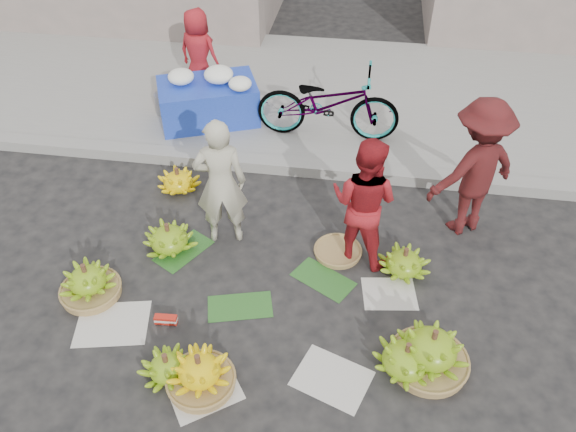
# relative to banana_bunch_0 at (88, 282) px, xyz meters

# --- Properties ---
(ground) EXTENTS (80.00, 80.00, 0.00)m
(ground) POSITION_rel_banana_bunch_0_xyz_m (1.66, 0.26, -0.18)
(ground) COLOR black
(ground) RESTS_ON ground
(curb) EXTENTS (40.00, 0.25, 0.15)m
(curb) POSITION_rel_banana_bunch_0_xyz_m (1.66, 2.46, -0.10)
(curb) COLOR gray
(curb) RESTS_ON ground
(sidewalk) EXTENTS (40.00, 4.00, 0.12)m
(sidewalk) POSITION_rel_banana_bunch_0_xyz_m (1.66, 4.56, -0.12)
(sidewalk) COLOR gray
(sidewalk) RESTS_ON ground
(newspaper_scatter) EXTENTS (3.20, 1.80, 0.00)m
(newspaper_scatter) POSITION_rel_banana_bunch_0_xyz_m (1.66, -0.54, -0.18)
(newspaper_scatter) COLOR silver
(newspaper_scatter) RESTS_ON ground
(banana_leaves) EXTENTS (2.00, 1.00, 0.00)m
(banana_leaves) POSITION_rel_banana_bunch_0_xyz_m (1.56, 0.46, -0.18)
(banana_leaves) COLOR #20551C
(banana_leaves) RESTS_ON ground
(banana_bunch_0) EXTENTS (0.61, 0.61, 0.43)m
(banana_bunch_0) POSITION_rel_banana_bunch_0_xyz_m (0.00, 0.00, 0.00)
(banana_bunch_0) COLOR olive
(banana_bunch_0) RESTS_ON ground
(banana_bunch_1) EXTENTS (0.45, 0.45, 0.30)m
(banana_bunch_1) POSITION_rel_banana_bunch_0_xyz_m (1.09, -0.82, -0.06)
(banana_bunch_1) COLOR #639915
(banana_bunch_1) RESTS_ON ground
(banana_bunch_2) EXTENTS (0.64, 0.64, 0.42)m
(banana_bunch_2) POSITION_rel_banana_bunch_0_xyz_m (1.41, -0.87, -0.00)
(banana_bunch_2) COLOR olive
(banana_bunch_2) RESTS_ON ground
(banana_bunch_3) EXTENTS (0.78, 0.78, 0.37)m
(banana_bunch_3) POSITION_rel_banana_bunch_0_xyz_m (3.20, -0.45, -0.02)
(banana_bunch_3) COLOR #639915
(banana_bunch_3) RESTS_ON ground
(banana_bunch_4) EXTENTS (0.78, 0.78, 0.49)m
(banana_bunch_4) POSITION_rel_banana_bunch_0_xyz_m (3.42, -0.36, 0.03)
(banana_bunch_4) COLOR olive
(banana_bunch_4) RESTS_ON ground
(banana_bunch_5) EXTENTS (0.67, 0.67, 0.34)m
(banana_bunch_5) POSITION_rel_banana_bunch_0_xyz_m (3.20, 0.80, -0.03)
(banana_bunch_5) COLOR #639915
(banana_bunch_5) RESTS_ON ground
(banana_bunch_6) EXTENTS (0.77, 0.77, 0.37)m
(banana_bunch_6) POSITION_rel_banana_bunch_0_xyz_m (0.60, 0.78, -0.02)
(banana_bunch_6) COLOR #639915
(banana_bunch_6) RESTS_ON ground
(banana_bunch_7) EXTENTS (0.59, 0.59, 0.33)m
(banana_bunch_7) POSITION_rel_banana_bunch_0_xyz_m (0.38, 1.85, -0.04)
(banana_bunch_7) COLOR yellow
(banana_bunch_7) RESTS_ON ground
(basket_spare) EXTENTS (0.68, 0.68, 0.06)m
(basket_spare) POSITION_rel_banana_bunch_0_xyz_m (2.48, 0.98, -0.15)
(basket_spare) COLOR olive
(basket_spare) RESTS_ON ground
(incense_stack) EXTENTS (0.23, 0.08, 0.09)m
(incense_stack) POSITION_rel_banana_bunch_0_xyz_m (0.88, -0.25, -0.13)
(incense_stack) COLOR red
(incense_stack) RESTS_ON ground
(vendor_cream) EXTENTS (0.64, 0.49, 1.55)m
(vendor_cream) POSITION_rel_banana_bunch_0_xyz_m (1.17, 1.07, 0.59)
(vendor_cream) COLOR beige
(vendor_cream) RESTS_ON ground
(vendor_red) EXTENTS (0.89, 0.80, 1.51)m
(vendor_red) POSITION_rel_banana_bunch_0_xyz_m (2.71, 1.00, 0.57)
(vendor_red) COLOR red
(vendor_red) RESTS_ON ground
(man_striped) EXTENTS (1.24, 1.09, 1.66)m
(man_striped) POSITION_rel_banana_bunch_0_xyz_m (3.88, 1.66, 0.65)
(man_striped) COLOR maroon
(man_striped) RESTS_ON ground
(flower_table) EXTENTS (1.59, 1.30, 0.80)m
(flower_table) POSITION_rel_banana_bunch_0_xyz_m (0.40, 3.40, 0.27)
(flower_table) COLOR #1C38B6
(flower_table) RESTS_ON sidewalk
(grey_bucket) EXTENTS (0.27, 0.27, 0.31)m
(grey_bucket) POSITION_rel_banana_bunch_0_xyz_m (-0.32, 3.49, 0.09)
(grey_bucket) COLOR slate
(grey_bucket) RESTS_ON sidewalk
(flower_vendor) EXTENTS (0.75, 0.59, 1.34)m
(flower_vendor) POSITION_rel_banana_bunch_0_xyz_m (0.09, 4.14, 0.61)
(flower_vendor) COLOR red
(flower_vendor) RESTS_ON sidewalk
(bicycle) EXTENTS (0.68, 1.94, 1.02)m
(bicycle) POSITION_rel_banana_bunch_0_xyz_m (2.13, 3.21, 0.45)
(bicycle) COLOR gray
(bicycle) RESTS_ON sidewalk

